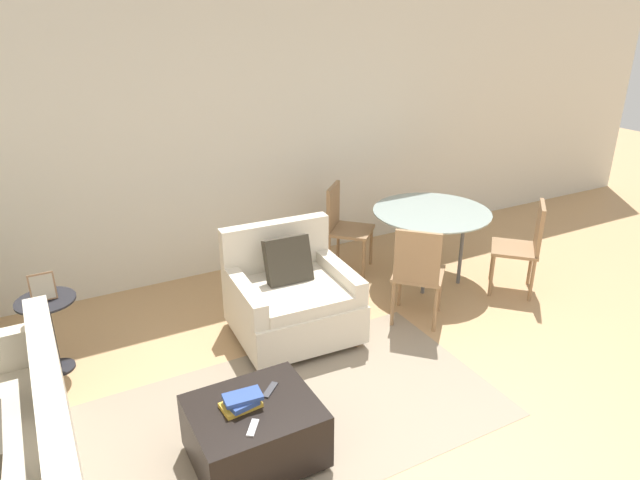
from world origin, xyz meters
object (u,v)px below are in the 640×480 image
at_px(tv_remote_primary, 270,390).
at_px(picture_frame, 42,287).
at_px(armchair, 291,297).
at_px(side_table, 50,321).
at_px(tv_remote_secondary, 253,428).
at_px(dining_chair_far_left, 343,222).
at_px(book_stack, 242,402).
at_px(dining_chair_near_left, 418,270).
at_px(ottoman, 255,431).
at_px(dining_chair_near_right, 526,242).
at_px(dining_table, 431,218).

relative_size(tv_remote_primary, picture_frame, 0.69).
relative_size(armchair, tv_remote_primary, 7.06).
height_order(tv_remote_primary, side_table, side_table).
height_order(tv_remote_secondary, dining_chair_far_left, dining_chair_far_left).
bearing_deg(book_stack, tv_remote_secondary, -93.20).
bearing_deg(picture_frame, tv_remote_primary, -53.11).
bearing_deg(picture_frame, dining_chair_near_left, -14.80).
bearing_deg(ottoman, side_table, 121.62).
bearing_deg(dining_chair_far_left, dining_chair_near_right, -45.00).
bearing_deg(side_table, tv_remote_primary, -53.12).
relative_size(tv_remote_secondary, dining_table, 0.12).
bearing_deg(ottoman, dining_table, 30.83).
distance_m(ottoman, tv_remote_secondary, 0.27).
height_order(tv_remote_secondary, dining_chair_near_right, dining_chair_near_right).
distance_m(tv_remote_secondary, dining_chair_near_left, 2.16).
xyz_separation_m(book_stack, dining_chair_near_right, (3.15, 0.82, 0.07)).
xyz_separation_m(ottoman, picture_frame, (-0.97, 1.58, 0.48)).
xyz_separation_m(tv_remote_secondary, picture_frame, (-0.90, 1.76, 0.30)).
xyz_separation_m(armchair, book_stack, (-0.88, -1.18, 0.10)).
height_order(ottoman, dining_chair_near_left, dining_chair_near_left).
bearing_deg(dining_chair_near_left, dining_chair_near_right, 0.00).
height_order(picture_frame, dining_chair_far_left, dining_chair_far_left).
distance_m(tv_remote_primary, picture_frame, 1.89).
relative_size(ottoman, dining_chair_far_left, 0.83).
xyz_separation_m(dining_chair_near_right, dining_chair_far_left, (-1.25, 1.25, 0.00)).
height_order(ottoman, side_table, side_table).
bearing_deg(armchair, dining_table, 9.32).
height_order(book_stack, dining_chair_near_left, dining_chair_near_left).
xyz_separation_m(tv_remote_primary, tv_remote_secondary, (-0.22, -0.26, 0.00)).
relative_size(tv_remote_primary, dining_chair_near_left, 0.16).
bearing_deg(dining_chair_near_left, dining_chair_far_left, 90.00).
distance_m(tv_remote_secondary, side_table, 1.98).
height_order(armchair, dining_table, armchair).
xyz_separation_m(book_stack, tv_remote_primary, (0.21, 0.06, -0.04)).
relative_size(book_stack, dining_chair_near_left, 0.27).
relative_size(ottoman, book_stack, 3.02).
relative_size(book_stack, dining_chair_near_right, 0.27).
height_order(dining_chair_near_left, dining_chair_far_left, same).
bearing_deg(picture_frame, dining_chair_near_right, -10.35).
xyz_separation_m(dining_chair_near_left, dining_chair_near_right, (1.25, 0.00, 0.00)).
bearing_deg(dining_table, dining_chair_near_right, -45.00).
bearing_deg(tv_remote_primary, dining_chair_far_left, 49.98).
relative_size(side_table, dining_chair_near_right, 0.67).
height_order(ottoman, tv_remote_secondary, tv_remote_secondary).
distance_m(armchair, dining_chair_near_left, 1.09).
bearing_deg(dining_table, book_stack, -150.19).
distance_m(ottoman, dining_chair_near_right, 3.21).
distance_m(ottoman, side_table, 1.87).
bearing_deg(dining_chair_far_left, ottoman, -131.18).
relative_size(armchair, ottoman, 1.33).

